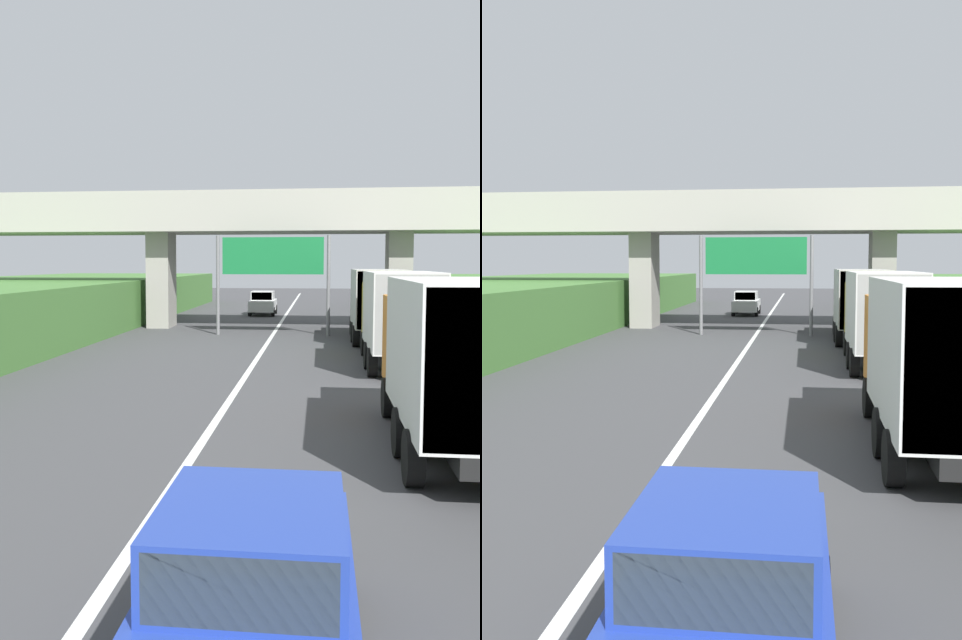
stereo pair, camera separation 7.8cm
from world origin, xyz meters
TOP-DOWN VIEW (x-y plane):
  - lane_centre_stripe at (0.00, 31.87)m, footprint 0.20×103.73m
  - overpass_bridge at (0.00, 39.83)m, footprint 40.00×4.80m
  - overhead_highway_sign at (0.00, 35.98)m, footprint 5.88×0.18m
  - truck_yellow at (5.22, 26.07)m, footprint 2.44×7.30m
  - truck_black at (5.11, 34.00)m, footprint 2.44×7.30m
  - truck_orange at (5.08, 15.25)m, footprint 2.44×7.30m
  - car_white at (-1.65, 49.48)m, footprint 1.86×4.10m
  - car_blue at (1.87, 7.32)m, footprint 1.86×4.10m
  - construction_barrel_4 at (6.74, 20.94)m, footprint 0.57×0.57m

SIDE VIEW (x-z plane):
  - lane_centre_stripe at x=0.00m, z-range 0.00..0.01m
  - construction_barrel_4 at x=6.74m, z-range 0.01..0.91m
  - car_white at x=-1.65m, z-range 0.00..1.72m
  - car_blue at x=1.87m, z-range 0.00..1.72m
  - truck_yellow at x=5.22m, z-range 0.21..3.65m
  - truck_black at x=5.11m, z-range 0.21..3.65m
  - truck_orange at x=5.08m, z-range 0.21..3.65m
  - overhead_highway_sign at x=0.00m, z-range 1.21..6.37m
  - overpass_bridge at x=0.00m, z-range 1.93..9.59m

